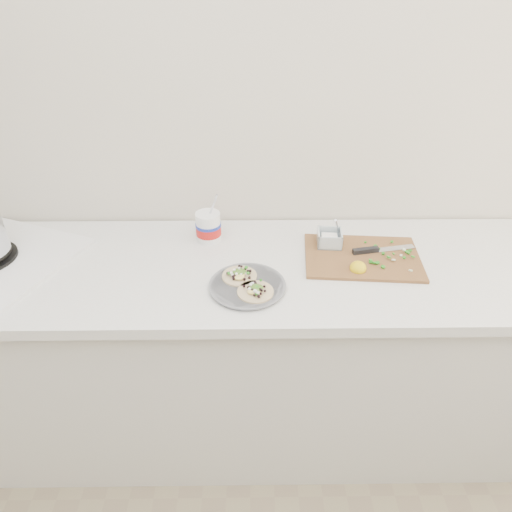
{
  "coord_description": "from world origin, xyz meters",
  "views": [
    {
      "loc": [
        0.11,
        0.08,
        1.82
      ],
      "look_at": [
        0.12,
        1.38,
        0.96
      ],
      "focal_mm": 32.0,
      "sensor_mm": 36.0,
      "label": 1
    }
  ],
  "objects": [
    {
      "name": "cutboard",
      "position": [
        0.51,
        1.46,
        0.92
      ],
      "size": [
        0.43,
        0.32,
        0.07
      ],
      "rotation": [
        0.0,
        0.0,
        -0.08
      ],
      "color": "brown",
      "rests_on": "counter"
    },
    {
      "name": "counter",
      "position": [
        0.0,
        1.43,
        0.45
      ],
      "size": [
        2.44,
        0.66,
        0.9
      ],
      "color": "beige",
      "rests_on": "ground"
    },
    {
      "name": "tub",
      "position": [
        -0.05,
        1.59,
        0.97
      ],
      "size": [
        0.1,
        0.1,
        0.22
      ],
      "rotation": [
        0.0,
        0.0,
        0.4
      ],
      "color": "white",
      "rests_on": "counter"
    },
    {
      "name": "taco_plate",
      "position": [
        0.09,
        1.28,
        0.92
      ],
      "size": [
        0.26,
        0.26,
        0.04
      ],
      "rotation": [
        0.0,
        0.0,
        0.28
      ],
      "color": "slate",
      "rests_on": "counter"
    }
  ]
}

